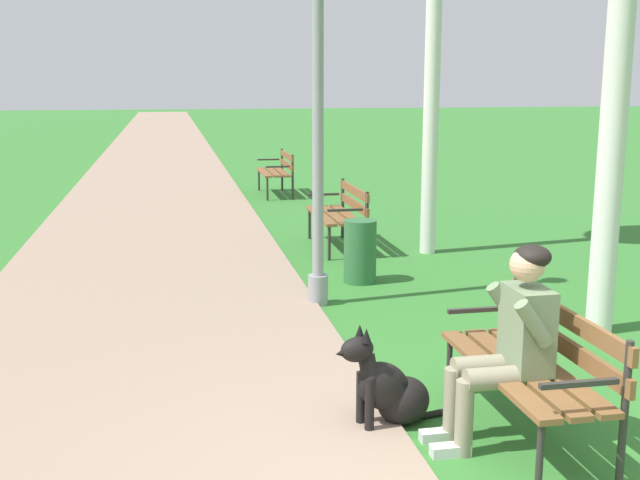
% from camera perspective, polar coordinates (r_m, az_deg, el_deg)
% --- Properties ---
extents(paved_path, '(3.35, 60.00, 0.04)m').
position_cam_1_polar(paved_path, '(27.42, -11.64, 6.76)').
color(paved_path, gray).
rests_on(paved_path, ground).
extents(park_bench_near, '(0.55, 1.50, 0.85)m').
position_cam_1_polar(park_bench_near, '(5.06, 15.49, -8.37)').
color(park_bench_near, brown).
rests_on(park_bench_near, ground).
extents(park_bench_mid, '(0.55, 1.50, 0.85)m').
position_cam_1_polar(park_bench_mid, '(10.37, 1.53, 2.19)').
color(park_bench_mid, brown).
rests_on(park_bench_mid, ground).
extents(park_bench_far, '(0.55, 1.50, 0.85)m').
position_cam_1_polar(park_bench_far, '(15.31, -3.10, 5.21)').
color(park_bench_far, brown).
rests_on(park_bench_far, ground).
extents(person_seated_on_near_bench, '(0.74, 0.49, 1.25)m').
position_cam_1_polar(person_seated_on_near_bench, '(4.87, 13.70, -6.97)').
color(person_seated_on_near_bench, gray).
rests_on(person_seated_on_near_bench, ground).
extents(dog_black, '(0.82, 0.38, 0.71)m').
position_cam_1_polar(dog_black, '(5.11, 5.10, -10.79)').
color(dog_black, black).
rests_on(dog_black, ground).
extents(lamp_post_near, '(0.24, 0.24, 4.33)m').
position_cam_1_polar(lamp_post_near, '(7.54, -0.16, 11.86)').
color(lamp_post_near, gray).
rests_on(lamp_post_near, ground).
extents(litter_bin, '(0.36, 0.36, 0.70)m').
position_cam_1_polar(litter_bin, '(8.63, 2.95, -0.83)').
color(litter_bin, '#2D6638').
rests_on(litter_bin, ground).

